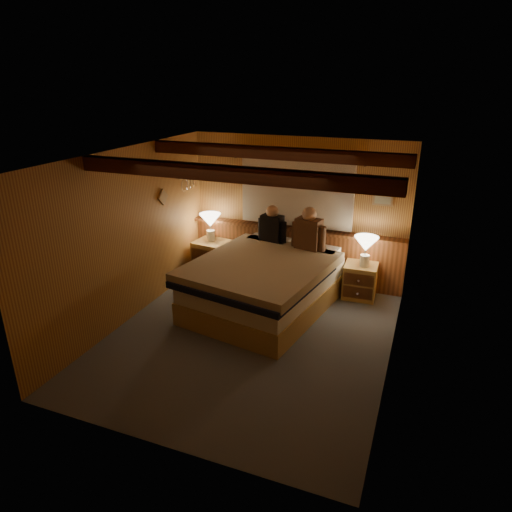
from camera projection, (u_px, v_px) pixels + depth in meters
The scene contains 19 objects.
floor at pixel (250, 337), 6.11m from camera, with size 4.20×4.20×0.00m, color #515660.
ceiling at pixel (249, 156), 5.24m from camera, with size 4.20×4.20×0.00m, color #D38A4F.
wall_back at pixel (297, 211), 7.50m from camera, with size 3.60×3.60×0.00m, color #C49546.
wall_left at pixel (128, 237), 6.28m from camera, with size 4.20×4.20×0.00m, color #C49546.
wall_right at pixel (399, 275), 5.07m from camera, with size 4.20×4.20×0.00m, color #C49546.
wall_front at pixel (156, 337), 3.85m from camera, with size 3.60×3.60×0.00m, color #C49546.
wainscot at pixel (295, 253), 7.70m from camera, with size 3.60×0.23×0.94m.
curtain_window at pixel (296, 193), 7.32m from camera, with size 2.18×0.09×1.11m.
ceiling_beams at pixel (253, 162), 5.40m from camera, with size 3.60×1.65×0.16m.
coat_rail at pixel (188, 181), 7.45m from camera, with size 0.05×0.55×0.24m.
framed_print at pixel (383, 198), 6.90m from camera, with size 0.30×0.04×0.25m.
bed at pixel (264, 284), 6.73m from camera, with size 2.10×2.55×0.78m.
nightstand_left at pixel (212, 258), 7.97m from camera, with size 0.61×0.56×0.61m.
nightstand_right at pixel (360, 281), 7.14m from camera, with size 0.51×0.46×0.55m.
lamp_left at pixel (210, 222), 7.79m from camera, with size 0.37×0.37×0.48m.
lamp_right at pixel (366, 246), 6.87m from camera, with size 0.36×0.36×0.48m.
person_left at pixel (272, 227), 7.31m from camera, with size 0.50×0.26×0.62m.
person_right at pixel (309, 232), 6.96m from camera, with size 0.56×0.30×0.69m.
duffel_bag at pixel (199, 273), 7.77m from camera, with size 0.48×0.31×0.33m.
Camera 1 is at (2.00, -4.91, 3.24)m, focal length 32.00 mm.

